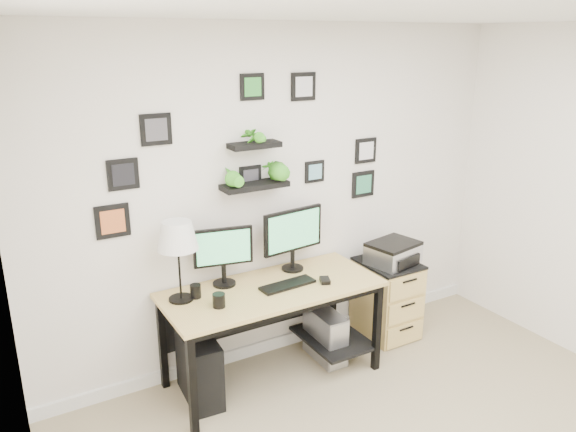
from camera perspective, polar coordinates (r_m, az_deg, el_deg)
room at (r=4.84m, az=-0.27°, el=-12.47°), size 4.00×4.00×4.00m
desk at (r=4.20m, az=-1.42°, el=-8.51°), size 1.60×0.70×0.75m
monitor_left at (r=4.07m, az=-6.59°, el=-3.67°), size 0.43×0.20×0.44m
monitor_right at (r=4.30m, az=0.52°, el=-1.88°), size 0.53×0.19×0.49m
keyboard at (r=4.12m, az=-0.05°, el=-7.00°), size 0.43×0.16×0.02m
mouse at (r=4.19m, az=3.78°, el=-6.55°), size 0.10×0.12×0.03m
table_lamp at (r=3.82m, az=-11.17°, el=-2.16°), size 0.28×0.28×0.57m
mug at (r=3.84m, az=-7.04°, el=-8.50°), size 0.09×0.09×0.10m
pen_cup at (r=3.99m, az=-9.37°, el=-7.55°), size 0.08×0.08×0.10m
pc_tower_black at (r=4.18m, az=-9.00°, el=-15.00°), size 0.25×0.50×0.48m
pc_tower_grey at (r=4.60m, az=3.82°, el=-12.01°), size 0.19×0.42×0.41m
file_cabinet at (r=4.97m, az=10.02°, el=-8.22°), size 0.43×0.53×0.67m
printer at (r=4.78m, az=10.65°, el=-3.70°), size 0.46×0.39×0.18m
wall_decor at (r=4.09m, az=-3.35°, el=5.83°), size 2.30×0.18×1.05m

